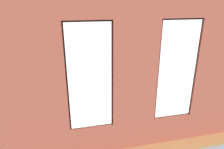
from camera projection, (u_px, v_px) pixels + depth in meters
The scene contains 17 objects.
ground_plane at pixel (108, 97), 7.15m from camera, with size 7.22×6.13×0.10m, color brown.
brick_wall_with_windows at pixel (135, 76), 4.09m from camera, with size 6.62×0.30×3.47m.
couch_by_window at pixel (93, 122), 4.99m from camera, with size 1.95×0.87×0.80m.
couch_left at pixel (174, 80), 7.68m from camera, with size 0.94×2.10×0.80m.
coffee_table at pixel (113, 85), 7.08m from camera, with size 1.22×0.79×0.42m.
cup_ceramic at pixel (108, 82), 7.11m from camera, with size 0.08×0.08×0.10m, color silver.
candle_jar at pixel (113, 82), 7.04m from camera, with size 0.08×0.08×0.13m, color #B7333D.
table_plant_small at pixel (121, 79), 7.22m from camera, with size 0.13×0.13×0.21m.
remote_silver at pixel (116, 85), 6.97m from camera, with size 0.05×0.17×0.02m, color #B2B2B7.
remote_black at pixel (103, 86), 6.88m from camera, with size 0.05×0.17×0.02m, color black.
media_console at pixel (19, 97), 6.54m from camera, with size 1.06×0.42×0.46m, color black.
tv_flatscreen at pixel (16, 78), 6.31m from camera, with size 1.19×0.20×0.85m.
potted_plant_beside_window_right at pixel (40, 126), 4.58m from camera, with size 0.66×0.76×1.02m.
potted_plant_mid_room_small at pixel (123, 71), 8.22m from camera, with size 0.47×0.47×0.74m.
potted_plant_near_tv at pixel (31, 100), 5.65m from camera, with size 0.71×0.74×1.39m.
potted_plant_foreground_right at pixel (35, 67), 8.20m from camera, with size 1.07×1.13×1.17m.
potted_plant_corner_near_left at pixel (156, 59), 9.39m from camera, with size 0.84×0.70×1.08m.
Camera 1 is at (1.33, 6.30, 3.16)m, focal length 32.00 mm.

